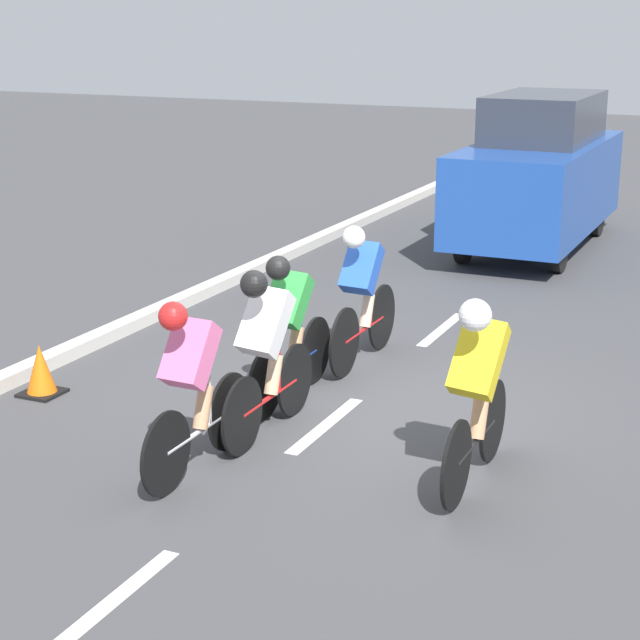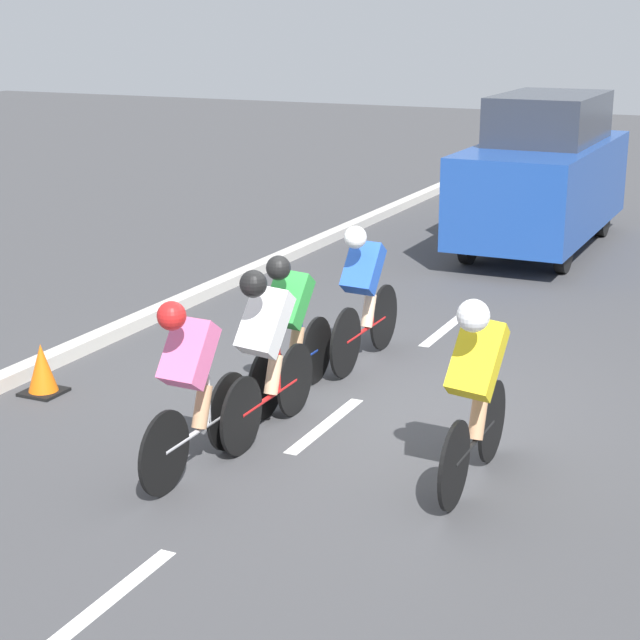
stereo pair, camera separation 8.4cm
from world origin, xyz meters
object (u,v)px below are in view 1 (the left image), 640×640
Objects in this scene: cyclist_white at (266,347)px; support_car at (538,173)px; cyclist_pink at (192,382)px; cyclist_blue at (362,291)px; traffic_cone at (41,371)px; cyclist_yellow at (477,385)px; cyclist_green at (289,324)px.

support_car is at bearing -91.75° from cyclist_white.
cyclist_blue reaches higher than cyclist_pink.
traffic_cone is (2.25, -0.95, -0.53)m from cyclist_pink.
cyclist_yellow is 3.03m from cyclist_blue.
cyclist_blue reaches higher than cyclist_green.
cyclist_white is 2.47m from traffic_cone.
cyclist_blue is at bearing -97.91° from cyclist_green.
cyclist_pink is 3.27× the size of traffic_cone.
cyclist_blue is 1.05× the size of cyclist_white.
cyclist_blue is at bearing -92.70° from cyclist_pink.
cyclist_pink is at bearing 157.07° from traffic_cone.
cyclist_pink reaches higher than traffic_cone.
cyclist_green is at bearing 86.57° from support_car.
cyclist_pink is at bearing 87.30° from cyclist_blue.
support_car is (-0.45, -7.53, 0.39)m from cyclist_green.
cyclist_blue is at bearing -51.25° from cyclist_yellow.
cyclist_green is 2.40m from traffic_cone.
cyclist_green is at bearing 82.09° from cyclist_blue.
cyclist_yellow reaches higher than traffic_cone.
traffic_cone is at bearing -0.93° from cyclist_white.
cyclist_pink is at bearing 91.23° from cyclist_green.
cyclist_yellow is at bearing 176.33° from traffic_cone.
cyclist_white is 3.32× the size of traffic_cone.
cyclist_blue is at bearing -138.88° from traffic_cone.
cyclist_pink is at bearing 87.44° from support_car.
traffic_cone is (2.39, 2.08, -0.53)m from cyclist_blue.
support_car reaches higher than cyclist_pink.
cyclist_green is at bearing -76.54° from cyclist_white.
cyclist_blue is 6.25m from support_car.
cyclist_green is 1.04× the size of cyclist_white.
cyclist_blue is (-0.14, -3.03, 0.01)m from cyclist_pink.
cyclist_pink is at bearing 80.04° from cyclist_white.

